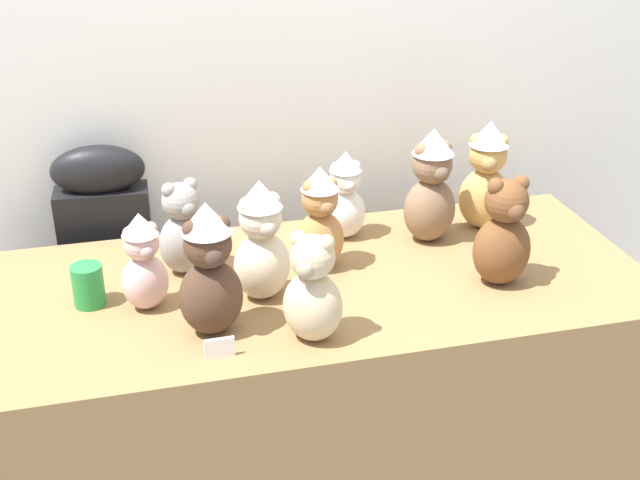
{
  "coord_description": "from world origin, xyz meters",
  "views": [
    {
      "loc": [
        -0.48,
        -1.65,
        1.8
      ],
      "look_at": [
        0.0,
        0.25,
        0.83
      ],
      "focal_mm": 46.7,
      "sensor_mm": 36.0,
      "label": 1
    }
  ],
  "objects_px": {
    "teddy_bear_sand": "(312,291)",
    "teddy_bear_cocoa": "(210,271)",
    "teddy_bear_ash": "(183,230)",
    "teddy_bear_cream": "(261,242)",
    "instrument_case": "(112,286)",
    "teddy_bear_caramel": "(320,220)",
    "teddy_bear_blush": "(143,263)",
    "teddy_bear_mocha": "(431,187)",
    "party_cup_green": "(88,285)",
    "teddy_bear_honey": "(486,177)",
    "teddy_bear_chestnut": "(503,235)",
    "teddy_bear_snow": "(345,196)",
    "display_table": "(320,388)"
  },
  "relations": [
    {
      "from": "instrument_case",
      "to": "teddy_bear_mocha",
      "type": "distance_m",
      "value": 1.07
    },
    {
      "from": "teddy_bear_sand",
      "to": "teddy_bear_cream",
      "type": "relative_size",
      "value": 0.86
    },
    {
      "from": "teddy_bear_honey",
      "to": "teddy_bear_blush",
      "type": "xyz_separation_m",
      "value": [
        -1.02,
        -0.24,
        -0.04
      ]
    },
    {
      "from": "teddy_bear_sand",
      "to": "teddy_bear_cream",
      "type": "height_order",
      "value": "teddy_bear_cream"
    },
    {
      "from": "instrument_case",
      "to": "teddy_bear_sand",
      "type": "xyz_separation_m",
      "value": [
        0.47,
        -0.79,
        0.36
      ]
    },
    {
      "from": "teddy_bear_ash",
      "to": "teddy_bear_cream",
      "type": "bearing_deg",
      "value": -67.57
    },
    {
      "from": "teddy_bear_sand",
      "to": "teddy_bear_cocoa",
      "type": "bearing_deg",
      "value": -168.02
    },
    {
      "from": "teddy_bear_cream",
      "to": "teddy_bear_snow",
      "type": "distance_m",
      "value": 0.42
    },
    {
      "from": "instrument_case",
      "to": "party_cup_green",
      "type": "distance_m",
      "value": 0.58
    },
    {
      "from": "instrument_case",
      "to": "teddy_bear_blush",
      "type": "bearing_deg",
      "value": -76.47
    },
    {
      "from": "display_table",
      "to": "teddy_bear_chestnut",
      "type": "distance_m",
      "value": 0.69
    },
    {
      "from": "teddy_bear_snow",
      "to": "teddy_bear_caramel",
      "type": "distance_m",
      "value": 0.21
    },
    {
      "from": "teddy_bear_mocha",
      "to": "teddy_bear_snow",
      "type": "xyz_separation_m",
      "value": [
        -0.23,
        0.08,
        -0.04
      ]
    },
    {
      "from": "teddy_bear_honey",
      "to": "party_cup_green",
      "type": "xyz_separation_m",
      "value": [
        -1.16,
        -0.19,
        -0.11
      ]
    },
    {
      "from": "teddy_bear_ash",
      "to": "teddy_bear_blush",
      "type": "height_order",
      "value": "teddy_bear_ash"
    },
    {
      "from": "teddy_bear_mocha",
      "to": "teddy_bear_cocoa",
      "type": "bearing_deg",
      "value": -161.93
    },
    {
      "from": "instrument_case",
      "to": "party_cup_green",
      "type": "height_order",
      "value": "instrument_case"
    },
    {
      "from": "display_table",
      "to": "teddy_bear_blush",
      "type": "bearing_deg",
      "value": -176.12
    },
    {
      "from": "instrument_case",
      "to": "teddy_bear_chestnut",
      "type": "relative_size",
      "value": 3.18
    },
    {
      "from": "teddy_bear_honey",
      "to": "teddy_bear_sand",
      "type": "bearing_deg",
      "value": -123.22
    },
    {
      "from": "teddy_bear_mocha",
      "to": "teddy_bear_ash",
      "type": "relative_size",
      "value": 1.28
    },
    {
      "from": "teddy_bear_chestnut",
      "to": "teddy_bear_sand",
      "type": "height_order",
      "value": "teddy_bear_chestnut"
    },
    {
      "from": "display_table",
      "to": "teddy_bear_caramel",
      "type": "relative_size",
      "value": 5.98
    },
    {
      "from": "teddy_bear_sand",
      "to": "teddy_bear_snow",
      "type": "xyz_separation_m",
      "value": [
        0.22,
        0.52,
        0.0
      ]
    },
    {
      "from": "teddy_bear_cream",
      "to": "teddy_bear_caramel",
      "type": "distance_m",
      "value": 0.22
    },
    {
      "from": "instrument_case",
      "to": "teddy_bear_cocoa",
      "type": "bearing_deg",
      "value": -67.46
    },
    {
      "from": "teddy_bear_sand",
      "to": "party_cup_green",
      "type": "distance_m",
      "value": 0.6
    },
    {
      "from": "teddy_bear_chestnut",
      "to": "party_cup_green",
      "type": "relative_size",
      "value": 2.75
    },
    {
      "from": "teddy_bear_mocha",
      "to": "party_cup_green",
      "type": "distance_m",
      "value": 0.99
    },
    {
      "from": "teddy_bear_sand",
      "to": "teddy_bear_caramel",
      "type": "xyz_separation_m",
      "value": [
        0.11,
        0.35,
        0.02
      ]
    },
    {
      "from": "teddy_bear_caramel",
      "to": "teddy_bear_mocha",
      "type": "bearing_deg",
      "value": 3.77
    },
    {
      "from": "teddy_bear_snow",
      "to": "teddy_bear_caramel",
      "type": "xyz_separation_m",
      "value": [
        -0.12,
        -0.17,
        0.01
      ]
    },
    {
      "from": "teddy_bear_cocoa",
      "to": "teddy_bear_honey",
      "type": "bearing_deg",
      "value": 15.12
    },
    {
      "from": "teddy_bear_honey",
      "to": "party_cup_green",
      "type": "height_order",
      "value": "teddy_bear_honey"
    },
    {
      "from": "instrument_case",
      "to": "teddy_bear_caramel",
      "type": "height_order",
      "value": "teddy_bear_caramel"
    },
    {
      "from": "instrument_case",
      "to": "teddy_bear_caramel",
      "type": "bearing_deg",
      "value": -34.52
    },
    {
      "from": "teddy_bear_caramel",
      "to": "teddy_bear_snow",
      "type": "bearing_deg",
      "value": 44.34
    },
    {
      "from": "teddy_bear_chestnut",
      "to": "teddy_bear_snow",
      "type": "height_order",
      "value": "teddy_bear_chestnut"
    },
    {
      "from": "teddy_bear_chestnut",
      "to": "teddy_bear_blush",
      "type": "bearing_deg",
      "value": 171.61
    },
    {
      "from": "teddy_bear_caramel",
      "to": "party_cup_green",
      "type": "distance_m",
      "value": 0.63
    },
    {
      "from": "teddy_bear_cream",
      "to": "party_cup_green",
      "type": "distance_m",
      "value": 0.45
    },
    {
      "from": "teddy_bear_cream",
      "to": "teddy_bear_blush",
      "type": "xyz_separation_m",
      "value": [
        -0.29,
        0.02,
        -0.03
      ]
    },
    {
      "from": "teddy_bear_honey",
      "to": "instrument_case",
      "type": "bearing_deg",
      "value": -175.38
    },
    {
      "from": "teddy_bear_blush",
      "to": "teddy_bear_caramel",
      "type": "distance_m",
      "value": 0.49
    },
    {
      "from": "teddy_bear_sand",
      "to": "teddy_bear_ash",
      "type": "xyz_separation_m",
      "value": [
        -0.26,
        0.41,
        -0.0
      ]
    },
    {
      "from": "teddy_bear_honey",
      "to": "teddy_bear_snow",
      "type": "height_order",
      "value": "teddy_bear_honey"
    },
    {
      "from": "teddy_bear_ash",
      "to": "teddy_bear_caramel",
      "type": "relative_size",
      "value": 0.9
    },
    {
      "from": "teddy_bear_sand",
      "to": "teddy_bear_caramel",
      "type": "distance_m",
      "value": 0.36
    },
    {
      "from": "teddy_bear_honey",
      "to": "teddy_bear_ash",
      "type": "height_order",
      "value": "teddy_bear_honey"
    },
    {
      "from": "teddy_bear_cocoa",
      "to": "display_table",
      "type": "bearing_deg",
      "value": 21.58
    }
  ]
}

